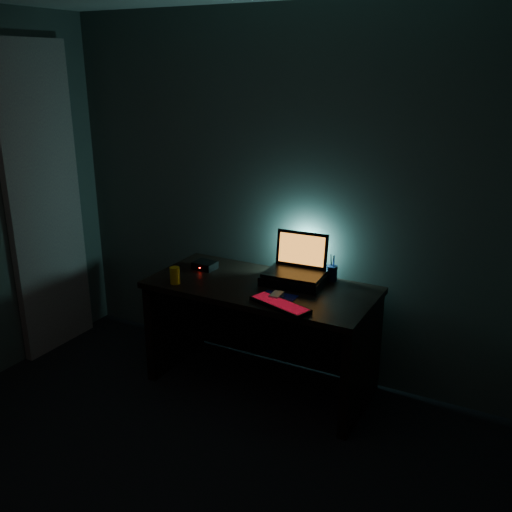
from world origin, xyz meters
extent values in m
cube|color=#49534D|center=(0.00, 2.00, 1.25)|extent=(3.50, 0.00, 2.50)
cube|color=black|center=(0.00, 1.62, 0.73)|extent=(1.50, 0.70, 0.04)
cube|color=black|center=(-0.71, 1.62, 0.35)|extent=(0.06, 0.64, 0.71)
cube|color=black|center=(0.71, 1.62, 0.35)|extent=(0.06, 0.64, 0.71)
cube|color=black|center=(0.00, 1.95, 0.35)|extent=(1.38, 0.02, 0.65)
cube|color=#C1B99A|center=(-1.71, 1.42, 1.15)|extent=(0.06, 0.65, 2.30)
cube|color=black|center=(0.18, 1.75, 0.78)|extent=(0.42, 0.33, 0.06)
cube|color=black|center=(0.18, 1.75, 0.82)|extent=(0.40, 0.28, 0.02)
cube|color=black|center=(0.17, 1.88, 0.95)|extent=(0.36, 0.07, 0.24)
cube|color=orange|center=(0.17, 1.87, 0.95)|extent=(0.32, 0.05, 0.20)
cube|color=black|center=(0.26, 1.36, 0.76)|extent=(0.42, 0.25, 0.02)
cube|color=red|center=(0.26, 1.36, 0.77)|extent=(0.40, 0.22, 0.00)
cube|color=#0D105D|center=(0.19, 1.46, 0.75)|extent=(0.23, 0.21, 0.00)
cube|color=gray|center=(0.19, 1.46, 0.77)|extent=(0.07, 0.11, 0.03)
cylinder|color=black|center=(0.38, 1.91, 0.80)|extent=(0.09, 0.09, 0.10)
cylinder|color=orange|center=(-0.51, 1.37, 0.81)|extent=(0.08, 0.08, 0.11)
cube|color=black|center=(-0.50, 1.71, 0.78)|extent=(0.16, 0.13, 0.05)
sphere|color=#FF0C07|center=(-0.50, 1.65, 0.78)|extent=(0.01, 0.01, 0.01)
camera|label=1|loc=(1.61, -1.47, 2.13)|focal=40.00mm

